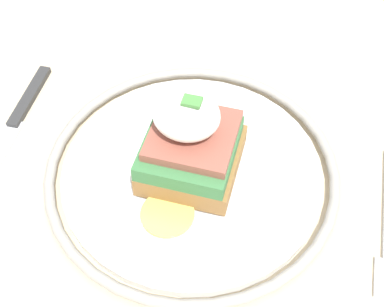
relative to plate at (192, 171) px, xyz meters
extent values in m
cube|color=#C6B28E|center=(-0.02, -0.05, -0.02)|extent=(1.08, 0.85, 0.03)
cylinder|color=#C6B28E|center=(0.46, -0.42, -0.39)|extent=(0.06, 0.06, 0.71)
cylinder|color=white|center=(0.00, 0.00, 0.00)|extent=(0.25, 0.25, 0.01)
torus|color=gray|center=(0.00, 0.00, 0.00)|extent=(0.28, 0.28, 0.01)
cube|color=olive|center=(0.00, 0.00, 0.02)|extent=(0.08, 0.09, 0.02)
cube|color=#38703D|center=(0.00, 0.00, 0.04)|extent=(0.08, 0.09, 0.02)
cube|color=brown|center=(0.00, 0.00, 0.05)|extent=(0.07, 0.07, 0.01)
ellipsoid|color=white|center=(0.01, 0.00, 0.07)|extent=(0.06, 0.05, 0.04)
cylinder|color=#E5C656|center=(0.01, 0.06, 0.01)|extent=(0.05, 0.05, 0.00)
cube|color=#47843D|center=(0.00, 0.00, 0.10)|extent=(0.02, 0.01, 0.00)
cube|color=#2D2D2D|center=(0.20, -0.05, 0.00)|extent=(0.02, 0.09, 0.01)
camera|label=1|loc=(-0.08, 0.29, 0.41)|focal=50.00mm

